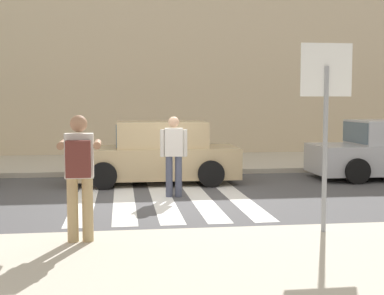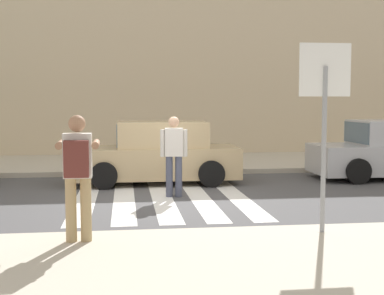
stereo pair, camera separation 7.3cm
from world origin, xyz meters
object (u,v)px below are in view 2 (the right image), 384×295
at_px(pedestrian_crossing, 174,152).
at_px(parked_car_tan, 158,154).
at_px(stop_sign, 325,95).
at_px(photographer_with_backpack, 78,167).

relative_size(pedestrian_crossing, parked_car_tan, 0.42).
height_order(stop_sign, pedestrian_crossing, stop_sign).
bearing_deg(stop_sign, pedestrian_crossing, 115.03).
height_order(photographer_with_backpack, pedestrian_crossing, photographer_with_backpack).
relative_size(photographer_with_backpack, pedestrian_crossing, 1.00).
bearing_deg(pedestrian_crossing, photographer_with_backpack, -112.54).
bearing_deg(photographer_with_backpack, stop_sign, 2.21).
xyz_separation_m(stop_sign, pedestrian_crossing, (-1.82, 3.90, -1.16)).
bearing_deg(photographer_with_backpack, parked_car_tan, 76.55).
bearing_deg(pedestrian_crossing, parked_car_tan, 96.07).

